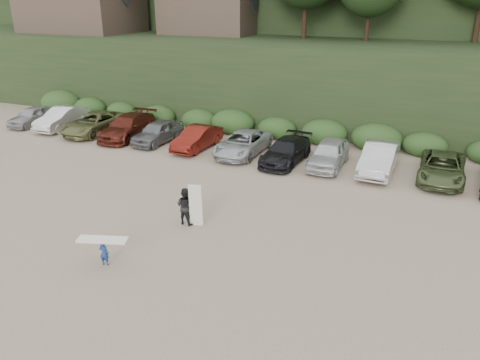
% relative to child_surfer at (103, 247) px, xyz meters
% --- Properties ---
extents(ground, '(120.00, 120.00, 0.00)m').
position_rel_child_surfer_xyz_m(ground, '(2.97, 3.83, -0.75)').
color(ground, tan).
rests_on(ground, ground).
extents(parked_cars, '(34.34, 5.88, 1.63)m').
position_rel_child_surfer_xyz_m(parked_cars, '(-1.04, 13.97, -0.00)').
color(parked_cars, '#A1A1A5').
rests_on(parked_cars, ground).
extents(child_surfer, '(1.91, 1.06, 1.10)m').
position_rel_child_surfer_xyz_m(child_surfer, '(0.00, 0.00, 0.00)').
color(child_surfer, navy).
rests_on(child_surfer, ground).
extents(adult_surfer, '(1.30, 0.70, 1.98)m').
position_rel_child_surfer_xyz_m(adult_surfer, '(1.18, 4.15, 0.10)').
color(adult_surfer, black).
rests_on(adult_surfer, ground).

